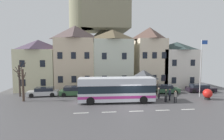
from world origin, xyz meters
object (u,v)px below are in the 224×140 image
(bus_shelter, at_px, (144,75))
(parked_car_01, at_px, (164,89))
(pedestrian_00, at_px, (175,96))
(pedestrian_03, at_px, (166,95))
(pedestrian_01, at_px, (159,93))
(townhouse_04, at_px, (176,65))
(townhouse_00, at_px, (39,65))
(bare_tree_01, at_px, (20,79))
(public_bench, at_px, (150,89))
(harbour_buoy, at_px, (208,94))
(parked_car_02, at_px, (200,88))
(parked_car_00, at_px, (43,92))
(pedestrian_02, at_px, (170,94))
(hilltop_castle, at_px, (105,49))
(townhouse_02, at_px, (113,59))
(bare_tree_00, at_px, (23,84))
(flagpole, at_px, (201,65))
(townhouse_03, at_px, (149,58))
(transit_bus, at_px, (116,90))
(parked_car_03, at_px, (74,91))
(townhouse_01, at_px, (75,58))

(bus_shelter, bearing_deg, parked_car_01, 12.71)
(pedestrian_00, xyz_separation_m, pedestrian_03, (-1.04, 0.56, -0.02))
(pedestrian_01, bearing_deg, townhouse_04, 51.91)
(townhouse_00, bearing_deg, bare_tree_01, -101.20)
(public_bench, height_order, harbour_buoy, harbour_buoy)
(parked_car_02, bearing_deg, public_bench, 176.18)
(parked_car_00, xyz_separation_m, public_bench, (16.98, 1.71, -0.16))
(townhouse_04, xyz_separation_m, bare_tree_01, (-26.73, -5.12, -1.70))
(parked_car_00, relative_size, pedestrian_03, 2.67)
(townhouse_00, bearing_deg, pedestrian_02, -27.13)
(townhouse_04, bearing_deg, pedestrian_02, -119.86)
(pedestrian_00, bearing_deg, bare_tree_01, 165.05)
(parked_car_02, bearing_deg, townhouse_04, 116.58)
(pedestrian_01, bearing_deg, hilltop_castle, 102.44)
(townhouse_02, relative_size, public_bench, 6.15)
(bare_tree_00, bearing_deg, harbour_buoy, -4.03)
(townhouse_04, distance_m, flagpole, 8.06)
(townhouse_03, bearing_deg, townhouse_04, -0.52)
(townhouse_03, xyz_separation_m, harbour_buoy, (5.17, -9.84, -4.84))
(transit_bus, xyz_separation_m, parked_car_00, (-10.48, 4.47, -0.98))
(parked_car_03, height_order, pedestrian_03, pedestrian_03)
(townhouse_03, distance_m, parked_car_01, 7.18)
(bus_shelter, height_order, flagpole, flagpole)
(transit_bus, bearing_deg, townhouse_00, 142.43)
(pedestrian_01, relative_size, pedestrian_03, 0.93)
(townhouse_03, height_order, pedestrian_01, townhouse_03)
(parked_car_00, xyz_separation_m, pedestrian_01, (16.71, -3.23, 0.18))
(parked_car_01, bearing_deg, flagpole, -30.35)
(townhouse_01, xyz_separation_m, harbour_buoy, (18.91, -10.12, -4.90))
(townhouse_01, distance_m, bus_shelter, 12.85)
(public_bench, xyz_separation_m, bare_tree_01, (-20.38, -1.61, 2.14))
(parked_car_01, bearing_deg, townhouse_02, 153.08)
(townhouse_03, xyz_separation_m, pedestrian_00, (0.01, -10.88, -4.72))
(parked_car_00, bearing_deg, parked_car_02, 176.71)
(parked_car_00, height_order, pedestrian_02, pedestrian_02)
(parked_car_00, bearing_deg, harbour_buoy, 165.11)
(parked_car_00, relative_size, bare_tree_00, 1.03)
(townhouse_02, height_order, parked_car_03, townhouse_02)
(townhouse_02, height_order, bare_tree_01, townhouse_02)
(flagpole, bearing_deg, transit_bus, -172.66)
(parked_car_03, distance_m, pedestrian_03, 13.45)
(townhouse_00, bearing_deg, bus_shelter, -20.09)
(townhouse_03, distance_m, pedestrian_02, 10.85)
(pedestrian_01, bearing_deg, pedestrian_02, -50.09)
(townhouse_04, relative_size, pedestrian_00, 5.55)
(transit_bus, xyz_separation_m, harbour_buoy, (12.70, -0.10, -0.80))
(parked_car_00, height_order, pedestrian_03, pedestrian_03)
(townhouse_00, distance_m, harbour_buoy, 27.70)
(townhouse_04, height_order, parked_car_00, townhouse_04)
(townhouse_02, relative_size, pedestrian_02, 6.68)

